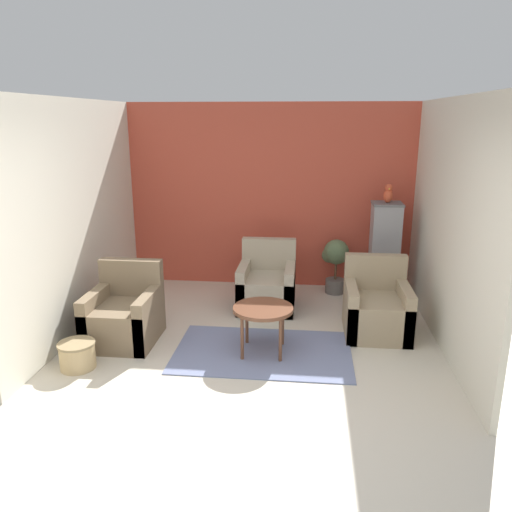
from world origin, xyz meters
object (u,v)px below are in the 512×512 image
Objects in this scene: armchair_right at (376,309)px; parrot at (388,194)px; coffee_table at (263,312)px; armchair_left at (124,316)px; potted_plant at (336,260)px; birdcage at (384,254)px; armchair_middle at (267,286)px; wicker_basket at (77,354)px.

armchair_right is 3.39× the size of parrot.
coffee_table is 0.74× the size of armchair_left.
potted_plant is (0.85, 2.01, 0.03)m from coffee_table.
armchair_right reaches higher than coffee_table.
potted_plant is (-0.64, 0.19, -0.15)m from birdcage.
armchair_middle is 3.39× the size of parrot.
armchair_left is 1.93m from armchair_middle.
armchair_left and armchair_right have the same top height.
armchair_right is 1.67m from parrot.
armchair_middle is at bearing -144.69° from potted_plant.
coffee_table is at bearing -86.89° from armchair_middle.
coffee_table reaches higher than wicker_basket.
coffee_table is 0.47× the size of birdcage.
armchair_right is at bearing -72.76° from potted_plant.
parrot reaches higher than birdcage.
birdcage is 5.30× the size of parrot.
birdcage reaches higher than potted_plant.
potted_plant is at bearing 163.30° from parrot.
armchair_middle is 0.64× the size of birdcage.
armchair_left is 2.90m from armchair_right.
birdcage is (1.56, 0.46, 0.36)m from armchair_middle.
armchair_left reaches higher than potted_plant.
armchair_middle is 2.01m from parrot.
armchair_middle is at bearing 38.65° from armchair_left.
birdcage reaches higher than wicker_basket.
birdcage is at bearing 16.51° from armchair_middle.
armchair_middle is (1.51, 1.21, 0.00)m from armchair_left.
birdcage is 3.68× the size of wicker_basket.
armchair_middle is 1.10× the size of potted_plant.
coffee_table is 2.56m from parrot.
armchair_right is at bearing 10.37° from armchair_left.
wicker_basket is at bearing -144.55° from birdcage.
armchair_middle reaches higher than wicker_basket.
armchair_middle is at bearing -163.41° from parrot.
armchair_right is 1.10× the size of potted_plant.
coffee_table is at bearing -5.38° from armchair_left.
armchair_left is at bearing -169.63° from armchair_right.
armchair_middle is at bearing 152.91° from armchair_right.
parrot reaches higher than potted_plant.
armchair_right and armchair_middle have the same top height.
wicker_basket is at bearing -109.54° from armchair_left.
armchair_left is at bearing -151.42° from parrot.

